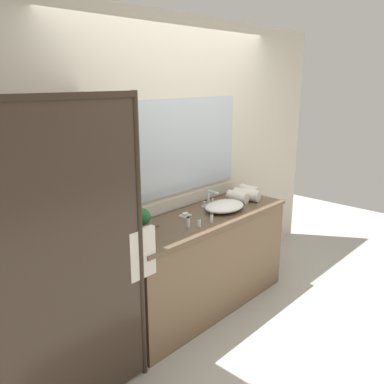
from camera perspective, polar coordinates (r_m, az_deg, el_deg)
The scene contains 14 objects.
ground_plane at distance 3.95m, azimuth 1.54°, elevation -15.83°, with size 8.00×8.00×0.00m, color #B7B2A8.
wall_back_with_mirror at distance 3.68m, azimuth -2.35°, elevation 3.76°, with size 4.40×0.06×2.60m.
vanity_cabinet at distance 3.74m, azimuth 1.48°, elevation -9.88°, with size 1.80×0.58×0.90m.
shower_enclosure at distance 2.60m, azimuth -14.07°, elevation -8.39°, with size 1.20×0.59×2.00m.
sink_basin at distance 3.70m, azimuth 4.62°, elevation -2.00°, with size 0.42×0.31×0.08m, color white.
faucet at distance 3.81m, azimuth 2.45°, elevation -1.28°, with size 0.17×0.14×0.16m.
potted_plant at distance 3.20m, azimuth -7.22°, elevation -3.67°, with size 0.15×0.15×0.19m.
soap_dish at distance 3.55m, azimuth -0.97°, elevation -3.21°, with size 0.10×0.07×0.04m.
amenity_bottle_shampoo at distance 3.29m, azimuth 1.01°, elevation -4.34°, with size 0.03×0.03×0.08m.
amenity_bottle_conditioner at distance 3.39m, azimuth 2.78°, elevation -3.70°, with size 0.03×0.03×0.09m.
amenity_bottle_body_wash at distance 3.27m, azimuth -0.54°, elevation -4.30°, with size 0.03×0.03×0.10m.
rolled_towel_near_edge at distance 4.15m, azimuth 8.10°, elevation 0.09°, with size 0.12×0.12×0.21m, color silver.
rolled_towel_middle at distance 4.04m, azimuth 7.71°, elevation -0.37°, with size 0.12×0.12×0.26m, color silver.
rolled_towel_far_edge at distance 3.97m, azimuth 6.47°, elevation -0.67°, with size 0.11×0.11×0.21m, color silver.
Camera 1 is at (-2.54, -2.21, 2.07)m, focal length 37.79 mm.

